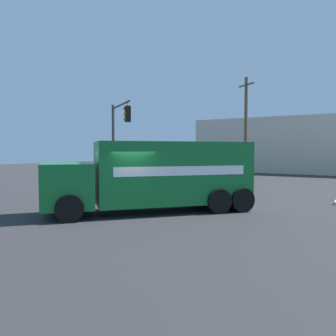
{
  "coord_description": "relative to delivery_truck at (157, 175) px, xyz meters",
  "views": [
    {
      "loc": [
        8.24,
        -10.48,
        2.54
      ],
      "look_at": [
        0.93,
        1.42,
        1.81
      ],
      "focal_mm": 35.71,
      "sensor_mm": 36.0,
      "label": 1
    }
  ],
  "objects": [
    {
      "name": "ground_plane",
      "position": [
        -0.59,
        -1.1,
        -1.51
      ],
      "size": [
        100.0,
        100.0,
        0.0
      ],
      "primitive_type": "plane",
      "color": "#2B2B2D"
    },
    {
      "name": "traffic_light_primary",
      "position": [
        -6.79,
        5.59,
        2.24
      ],
      "size": [
        3.36,
        2.42,
        5.7
      ],
      "color": "#38383D",
      "rests_on": "ground"
    },
    {
      "name": "building_backdrop",
      "position": [
        0.42,
        28.71,
        1.63
      ],
      "size": [
        23.21,
        6.0,
        6.28
      ],
      "primitive_type": "cube",
      "color": "beige",
      "rests_on": "ground"
    },
    {
      "name": "utility_pole",
      "position": [
        -2.4,
        18.53,
        3.26
      ],
      "size": [
        1.87,
        1.36,
        9.25
      ],
      "color": "brown",
      "rests_on": "ground"
    },
    {
      "name": "delivery_truck",
      "position": [
        0.0,
        0.0,
        0.0
      ],
      "size": [
        7.46,
        7.96,
        2.89
      ],
      "color": "#146B2D",
      "rests_on": "ground"
    }
  ]
}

